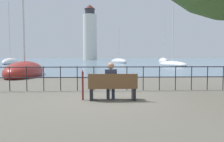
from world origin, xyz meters
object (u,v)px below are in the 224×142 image
(closed_umbrella, at_px, (83,83))
(sailboat_3, at_px, (10,62))
(harbor_lighthouse, at_px, (90,34))
(sailboat_1, at_px, (25,71))
(park_bench, at_px, (113,88))
(sailboat_2, at_px, (172,64))
(seated_person_left, at_px, (111,79))
(sailboat_0, at_px, (119,62))
(sailboat_4, at_px, (163,61))

(closed_umbrella, distance_m, sailboat_3, 39.79)
(harbor_lighthouse, bearing_deg, sailboat_1, -90.30)
(park_bench, distance_m, sailboat_2, 29.70)
(seated_person_left, xyz_separation_m, closed_umbrella, (-0.95, 0.01, -0.13))
(seated_person_left, bearing_deg, sailboat_0, 85.35)
(sailboat_0, height_order, sailboat_3, sailboat_3)
(park_bench, distance_m, seated_person_left, 0.29)
(closed_umbrella, bearing_deg, harbor_lighthouse, 93.05)
(park_bench, height_order, sailboat_3, sailboat_3)
(closed_umbrella, relative_size, harbor_lighthouse, 0.04)
(sailboat_2, height_order, sailboat_4, sailboat_4)
(seated_person_left, distance_m, sailboat_1, 11.34)
(sailboat_2, bearing_deg, harbor_lighthouse, 89.96)
(seated_person_left, relative_size, sailboat_3, 0.10)
(sailboat_2, bearing_deg, closed_umbrella, -128.58)
(closed_umbrella, height_order, sailboat_0, sailboat_0)
(closed_umbrella, height_order, harbor_lighthouse, harbor_lighthouse)
(park_bench, relative_size, harbor_lighthouse, 0.07)
(closed_umbrella, relative_size, sailboat_1, 0.10)
(sailboat_1, height_order, sailboat_4, sailboat_4)
(closed_umbrella, distance_m, sailboat_1, 10.84)
(sailboat_0, bearing_deg, sailboat_3, 173.06)
(seated_person_left, bearing_deg, closed_umbrella, 179.40)
(closed_umbrella, distance_m, sailboat_2, 30.01)
(sailboat_4, bearing_deg, sailboat_2, -92.05)
(seated_person_left, distance_m, harbor_lighthouse, 91.22)
(sailboat_3, xyz_separation_m, sailboat_4, (32.37, 7.92, -0.00))
(seated_person_left, height_order, sailboat_0, sailboat_0)
(sailboat_2, bearing_deg, sailboat_3, 149.02)
(closed_umbrella, xyz_separation_m, harbor_lighthouse, (-4.82, 90.41, 10.71))
(sailboat_0, relative_size, sailboat_2, 0.84)
(closed_umbrella, bearing_deg, sailboat_3, 115.66)
(sailboat_1, relative_size, harbor_lighthouse, 0.44)
(sailboat_1, distance_m, sailboat_4, 39.90)
(sailboat_2, relative_size, sailboat_3, 0.81)
(seated_person_left, bearing_deg, sailboat_4, 72.05)
(seated_person_left, bearing_deg, sailboat_2, 68.12)
(closed_umbrella, relative_size, sailboat_0, 0.12)
(park_bench, bearing_deg, seated_person_left, 130.33)
(sailboat_0, height_order, harbor_lighthouse, harbor_lighthouse)
(closed_umbrella, height_order, sailboat_2, sailboat_2)
(sailboat_4, bearing_deg, park_bench, -98.99)
(park_bench, bearing_deg, sailboat_4, 72.15)
(sailboat_0, distance_m, sailboat_3, 22.55)
(sailboat_0, xyz_separation_m, sailboat_3, (-21.62, -6.43, 0.06))
(sailboat_0, distance_m, harbor_lighthouse, 50.19)
(sailboat_2, distance_m, harbor_lighthouse, 66.04)
(closed_umbrella, xyz_separation_m, sailboat_3, (-17.23, 35.87, -0.18))
(park_bench, bearing_deg, sailboat_3, 116.90)
(park_bench, bearing_deg, sailboat_1, 123.16)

